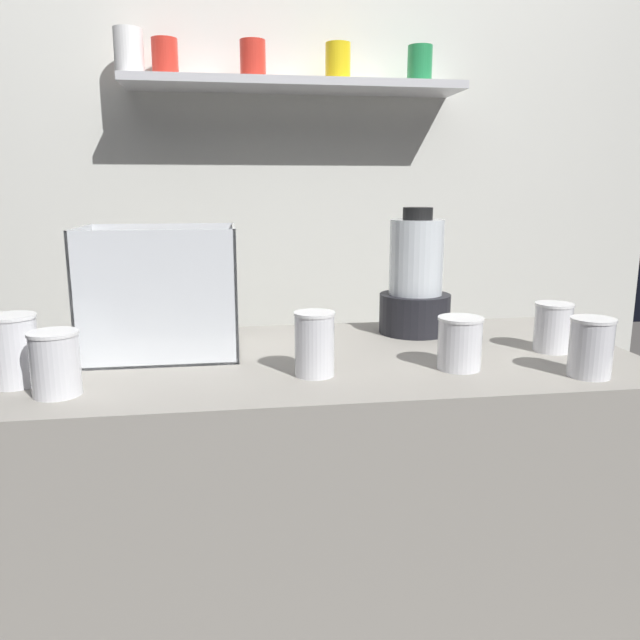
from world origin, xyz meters
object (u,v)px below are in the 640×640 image
at_px(carrot_display_bin, 163,315).
at_px(blender_pitcher, 415,283).
at_px(juice_cup_orange_middle, 314,347).
at_px(juice_cup_pomegranate_far_left, 14,354).
at_px(juice_cup_beet_far_right, 591,351).
at_px(juice_cup_mango_rightmost, 553,331).
at_px(juice_cup_pomegranate_right, 460,347).
at_px(juice_cup_beet_left, 56,368).

xyz_separation_m(carrot_display_bin, blender_pitcher, (0.62, 0.11, 0.04)).
height_order(blender_pitcher, juice_cup_orange_middle, blender_pitcher).
relative_size(juice_cup_pomegranate_far_left, juice_cup_beet_far_right, 1.15).
bearing_deg(juice_cup_mango_rightmost, juice_cup_beet_far_right, -97.66).
height_order(juice_cup_pomegranate_far_left, juice_cup_beet_far_right, juice_cup_pomegranate_far_left).
bearing_deg(carrot_display_bin, juice_cup_mango_rightmost, -7.33).
relative_size(juice_cup_pomegranate_far_left, juice_cup_mango_rightmost, 1.22).
bearing_deg(juice_cup_orange_middle, juice_cup_mango_rightmost, 10.50).
relative_size(carrot_display_bin, juice_cup_pomegranate_far_left, 2.46).
bearing_deg(juice_cup_pomegranate_right, juice_cup_beet_far_right, -20.49).
distance_m(juice_cup_beet_far_right, juice_cup_mango_rightmost, 0.19).
bearing_deg(juice_cup_beet_left, juice_cup_beet_far_right, -2.09).
bearing_deg(blender_pitcher, juice_cup_mango_rightmost, -41.44).
relative_size(juice_cup_orange_middle, juice_cup_mango_rightmost, 1.15).
bearing_deg(juice_cup_beet_far_right, juice_cup_mango_rightmost, 82.34).
bearing_deg(juice_cup_pomegranate_right, blender_pitcher, 89.08).
distance_m(blender_pitcher, juice_cup_pomegranate_right, 0.34).
xyz_separation_m(juice_cup_beet_left, juice_cup_mango_rightmost, (1.03, 0.15, -0.00)).
distance_m(carrot_display_bin, juice_cup_mango_rightmost, 0.88).
height_order(blender_pitcher, juice_cup_beet_far_right, blender_pitcher).
bearing_deg(juice_cup_orange_middle, juice_cup_pomegranate_far_left, 177.75).
bearing_deg(juice_cup_mango_rightmost, juice_cup_orange_middle, -169.50).
bearing_deg(carrot_display_bin, juice_cup_orange_middle, -34.75).
xyz_separation_m(blender_pitcher, juice_cup_beet_far_right, (0.23, -0.42, -0.08)).
xyz_separation_m(carrot_display_bin, juice_cup_beet_far_right, (0.84, -0.30, -0.04)).
bearing_deg(juice_cup_beet_far_right, blender_pitcher, 118.90).
height_order(carrot_display_bin, juice_cup_pomegranate_right, carrot_display_bin).
bearing_deg(juice_cup_pomegranate_right, juice_cup_beet_left, -176.23).
height_order(juice_cup_pomegranate_right, juice_cup_beet_far_right, juice_cup_beet_far_right).
relative_size(juice_cup_beet_left, juice_cup_mango_rightmost, 1.05).
bearing_deg(juice_cup_beet_left, blender_pitcher, 25.99).
bearing_deg(juice_cup_pomegranate_far_left, juice_cup_beet_left, -38.04).
bearing_deg(carrot_display_bin, juice_cup_pomegranate_right, -19.38).
bearing_deg(carrot_display_bin, juice_cup_beet_far_right, -19.69).
height_order(juice_cup_pomegranate_far_left, juice_cup_pomegranate_right, juice_cup_pomegranate_far_left).
bearing_deg(juice_cup_orange_middle, blender_pitcher, 47.18).
bearing_deg(juice_cup_pomegranate_far_left, juice_cup_beet_far_right, -5.66).
relative_size(carrot_display_bin, juice_cup_beet_left, 2.83).
height_order(juice_cup_beet_left, juice_cup_orange_middle, juice_cup_orange_middle).
distance_m(juice_cup_orange_middle, juice_cup_mango_rightmost, 0.57).
xyz_separation_m(carrot_display_bin, juice_cup_mango_rightmost, (0.87, -0.11, -0.04)).
relative_size(juice_cup_pomegranate_far_left, juice_cup_pomegranate_right, 1.25).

